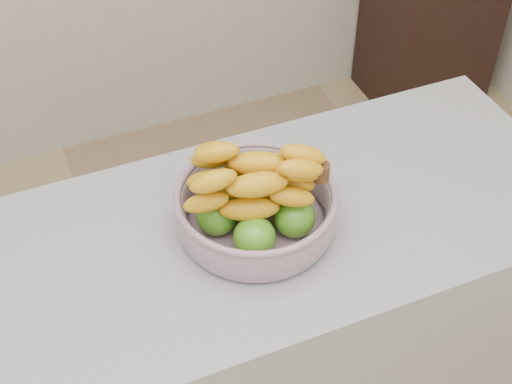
% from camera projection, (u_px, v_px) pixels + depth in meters
% --- Properties ---
extents(counter, '(2.00, 0.60, 0.90)m').
position_uv_depth(counter, '(156.00, 383.00, 1.74)').
color(counter, '#9B9BA3').
rests_on(counter, ground).
extents(cabinet, '(0.50, 0.41, 0.89)m').
position_uv_depth(cabinet, '(433.00, 5.00, 3.09)').
color(cabinet, black).
rests_on(cabinet, ground).
extents(fruit_bowl, '(0.34, 0.34, 0.20)m').
position_uv_depth(fruit_bowl, '(256.00, 204.00, 1.46)').
color(fruit_bowl, '#A4B4C5').
rests_on(fruit_bowl, counter).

